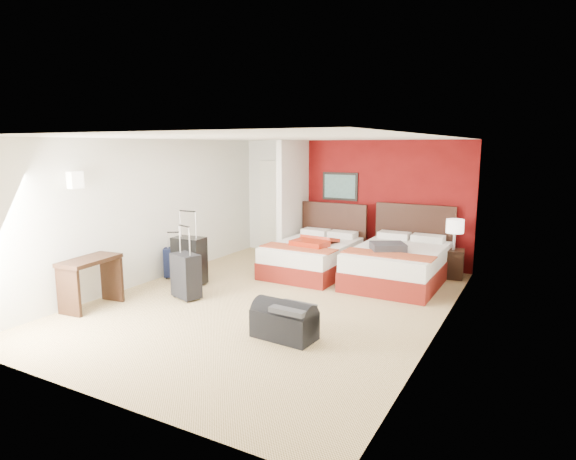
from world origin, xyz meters
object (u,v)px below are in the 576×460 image
Objects in this scene: suitcase_black at (190,262)px; desk at (91,283)px; suitcase_charcoal at (186,277)px; suitcase_navy at (175,264)px; bed_left at (312,258)px; bed_right at (398,265)px; duffel_bag at (284,323)px; table_lamp at (454,235)px; nightstand at (453,264)px; red_suitcase_open at (315,241)px.

desk is at bearing -110.27° from suitcase_black.
suitcase_navy is at bearing 157.09° from suitcase_charcoal.
bed_left is 0.92× the size of bed_right.
suitcase_black is 2.88m from duffel_bag.
table_lamp is 4.79m from suitcase_charcoal.
suitcase_navy is 0.58× the size of desk.
suitcase_charcoal is at bearing -113.61° from bed_left.
red_suitcase_open is at bearing -163.14° from nightstand.
table_lamp is 1.06× the size of suitcase_navy.
bed_right is 3.64m from suitcase_charcoal.
bed_right is 2.59× the size of suitcase_black.
desk is at bearing -135.72° from bed_right.
nightstand is 0.95× the size of table_lamp.
suitcase_charcoal is (-1.07, -2.36, 0.05)m from bed_left.
nightstand is (2.31, 1.00, -0.37)m from red_suitcase_open.
red_suitcase_open is 1.12× the size of duffel_bag.
duffel_bag is (2.12, -0.64, -0.15)m from suitcase_charcoal.
table_lamp is at bearing 75.08° from duffel_bag.
red_suitcase_open reaches higher than nightstand.
suitcase_black is (-1.63, -1.63, -0.23)m from red_suitcase_open.
suitcase_black is at bearing 143.63° from suitcase_charcoal.
suitcase_navy is 0.67× the size of duffel_bag.
duffel_bag is at bearing -29.89° from suitcase_black.
suitcase_navy is at bearing 158.74° from duffel_bag.
table_lamp is 6.17m from desk.
desk is (0.03, -1.85, 0.12)m from suitcase_navy.
bed_left is 3.67× the size of suitcase_navy.
nightstand is at bearing 21.35° from bed_left.
bed_right is 4.01m from suitcase_navy.
red_suitcase_open is (0.10, -0.10, 0.35)m from bed_left.
bed_right is at bearing 26.54° from suitcase_black.
red_suitcase_open is at bearing 0.15° from suitcase_navy.
red_suitcase_open is 2.56m from suitcase_charcoal.
table_lamp is at bearing 60.82° from suitcase_charcoal.
suitcase_navy is (-4.46, -2.42, -0.54)m from table_lamp.
nightstand is 4.77m from suitcase_charcoal.
desk is at bearing -116.90° from red_suitcase_open.
suitcase_black is at bearing -55.19° from suitcase_navy.
red_suitcase_open is 2.54m from nightstand.
bed_left is at bearing 113.58° from duffel_bag.
suitcase_black is at bearing -130.62° from bed_left.
suitcase_navy is at bearing -140.56° from red_suitcase_open.
nightstand is at bearing 75.08° from duffel_bag.
desk reaches higher than red_suitcase_open.
suitcase_navy is at bearing -142.64° from bed_left.
suitcase_charcoal reaches higher than suitcase_navy.
suitcase_navy is (-2.15, -1.42, -0.37)m from red_suitcase_open.
bed_right is 3.15m from duffel_bag.
nightstand is 0.67× the size of duffel_bag.
table_lamp reaches higher than nightstand.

